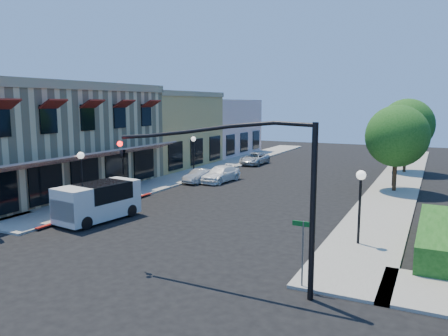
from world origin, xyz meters
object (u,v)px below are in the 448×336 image
at_px(lamppost_left_near, 81,165).
at_px(lamppost_left_far, 193,146).
at_px(street_tree_a, 397,136).
at_px(lamppost_right_far, 394,153).
at_px(street_tree_b, 407,125).
at_px(parked_car_b, 199,176).
at_px(lamppost_right_near, 361,188).
at_px(parked_car_c, 220,174).
at_px(street_name_sign, 303,243).
at_px(parked_car_d, 254,159).
at_px(white_van, 97,199).
at_px(parked_car_a, 88,209).
at_px(signal_mast_arm, 253,176).

distance_m(lamppost_left_near, lamppost_left_far, 14.00).
height_order(lamppost_left_near, lamppost_left_far, same).
bearing_deg(street_tree_a, lamppost_right_far, 98.53).
bearing_deg(street_tree_b, parked_car_b, -139.09).
height_order(lamppost_right_near, parked_car_c, lamppost_right_near).
bearing_deg(street_name_sign, parked_car_d, 115.36).
relative_size(lamppost_left_near, lamppost_right_far, 1.00).
distance_m(street_tree_a, white_van, 21.63).
bearing_deg(street_name_sign, lamppost_left_near, 160.07).
height_order(street_tree_a, street_tree_b, street_tree_b).
relative_size(street_tree_b, lamppost_left_near, 1.97).
height_order(street_tree_b, parked_car_d, street_tree_b).
bearing_deg(parked_car_a, lamppost_right_far, 52.87).
relative_size(street_tree_a, parked_car_d, 1.42).
relative_size(lamppost_right_far, parked_car_d, 0.78).
height_order(lamppost_left_near, parked_car_c, lamppost_left_near).
relative_size(street_tree_b, parked_car_b, 2.06).
xyz_separation_m(street_tree_a, lamppost_right_near, (-0.30, -14.00, -1.46)).
bearing_deg(parked_car_d, signal_mast_arm, -67.03).
bearing_deg(parked_car_a, parked_car_d, 92.11).
xyz_separation_m(street_name_sign, white_van, (-13.01, 3.85, -0.48)).
distance_m(lamppost_left_near, parked_car_c, 12.84).
relative_size(street_tree_b, parked_car_a, 1.95).
bearing_deg(lamppost_right_far, parked_car_d, 154.21).
bearing_deg(lamppost_left_far, lamppost_left_near, -90.00).
height_order(parked_car_a, parked_car_c, parked_car_c).
xyz_separation_m(street_tree_b, parked_car_c, (-13.60, -11.88, -3.89)).
height_order(street_tree_b, parked_car_b, street_tree_b).
xyz_separation_m(lamppost_left_near, parked_car_d, (2.30, 23.10, -2.10)).
xyz_separation_m(white_van, parked_car_d, (-0.69, 25.05, -0.59)).
relative_size(lamppost_left_far, parked_car_a, 0.99).
bearing_deg(lamppost_left_far, street_name_sign, -51.06).
relative_size(lamppost_left_near, lamppost_left_far, 1.00).
relative_size(lamppost_left_far, lamppost_right_far, 1.00).
xyz_separation_m(lamppost_left_far, white_van, (2.99, -15.95, -1.52)).
distance_m(street_tree_a, lamppost_left_far, 17.36).
relative_size(parked_car_c, parked_car_d, 0.99).
bearing_deg(lamppost_right_near, parked_car_a, -172.25).
height_order(street_tree_a, lamppost_right_far, street_tree_a).
distance_m(street_name_sign, parked_car_d, 32.00).
bearing_deg(street_tree_a, parked_car_a, -133.15).
xyz_separation_m(signal_mast_arm, parked_car_d, (-12.06, 29.61, -3.46)).
xyz_separation_m(lamppost_right_far, parked_car_c, (-13.30, -3.88, -2.08)).
distance_m(lamppost_left_near, parked_car_a, 3.71).
height_order(street_name_sign, lamppost_right_near, lamppost_right_near).
bearing_deg(street_tree_a, lamppost_right_near, -91.23).
relative_size(lamppost_left_far, parked_car_c, 0.79).
xyz_separation_m(signal_mast_arm, parked_car_b, (-12.06, 17.50, -3.53)).
bearing_deg(signal_mast_arm, parked_car_c, 119.78).
bearing_deg(street_tree_a, street_name_sign, -93.76).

